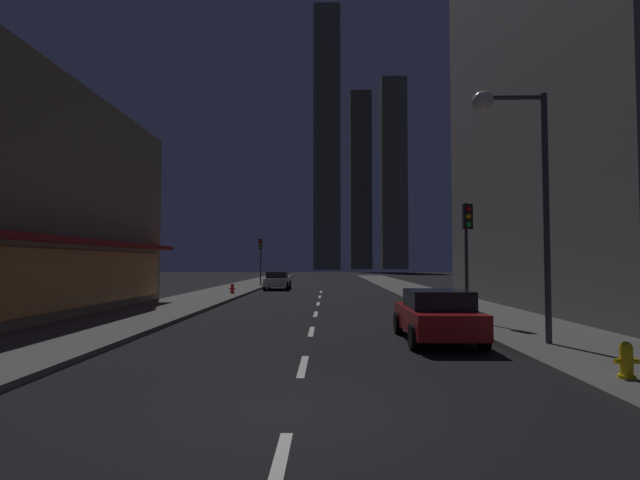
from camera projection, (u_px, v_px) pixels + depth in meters
ground_plane at (322, 290)px, 39.18m from camera, size 78.00×136.00×0.10m
sidewalk_right at (409, 289)px, 39.07m from camera, size 4.00×76.00×0.15m
sidewalk_left at (235, 289)px, 39.31m from camera, size 4.00×76.00×0.15m
lane_marking_center at (316, 314)px, 20.81m from camera, size 0.16×33.40×0.01m
building_apartment_right at (618, 93)px, 23.43m from camera, size 11.00×20.00×20.78m
skyscraper_distant_tall at (327, 138)px, 144.65m from camera, size 7.82×8.47×78.05m
skyscraper_distant_mid at (361, 180)px, 154.31m from camera, size 6.62×6.21×56.18m
skyscraper_distant_short at (394, 174)px, 155.29m from camera, size 7.97×6.98×60.86m
car_parked_near at (437, 315)px, 13.73m from camera, size 1.98×4.24×1.45m
car_parked_far at (277, 280)px, 39.68m from camera, size 1.98×4.24×1.45m
fire_hydrant_yellow_near at (626, 361)px, 8.75m from camera, size 0.42×0.30×0.65m
fire_hydrant_far_left at (232, 289)px, 32.65m from camera, size 0.42×0.30×0.65m
traffic_light_near_right at (467, 235)px, 17.37m from camera, size 0.32×0.48×4.20m
traffic_light_far_left at (261, 251)px, 43.44m from camera, size 0.32×0.48×4.20m
street_lamp_right at (513, 154)px, 12.72m from camera, size 1.96×0.56×6.58m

